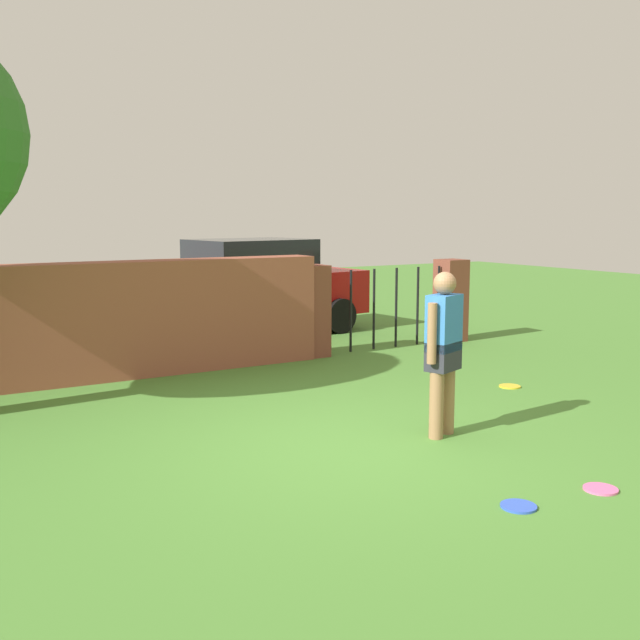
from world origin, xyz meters
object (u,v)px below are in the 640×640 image
at_px(car, 251,287).
at_px(frisbee_pink, 601,489).
at_px(frisbee_blue, 519,506).
at_px(frisbee_yellow, 510,386).
at_px(person, 443,346).

bearing_deg(car, frisbee_pink, -103.92).
relative_size(frisbee_blue, frisbee_yellow, 1.00).
bearing_deg(frisbee_yellow, frisbee_pink, -123.54).
bearing_deg(person, car, 59.91).
bearing_deg(frisbee_blue, frisbee_pink, -5.47).
height_order(car, frisbee_blue, car).
bearing_deg(frisbee_yellow, frisbee_blue, -133.97).
xyz_separation_m(person, frisbee_yellow, (2.09, 1.17, -0.89)).
distance_m(person, car, 6.66).
distance_m(frisbee_blue, frisbee_yellow, 4.00).
relative_size(car, frisbee_pink, 16.25).
bearing_deg(frisbee_pink, frisbee_yellow, 56.46).
bearing_deg(frisbee_pink, person, 94.21).
bearing_deg(frisbee_yellow, car, 100.79).
height_order(frisbee_blue, frisbee_pink, same).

